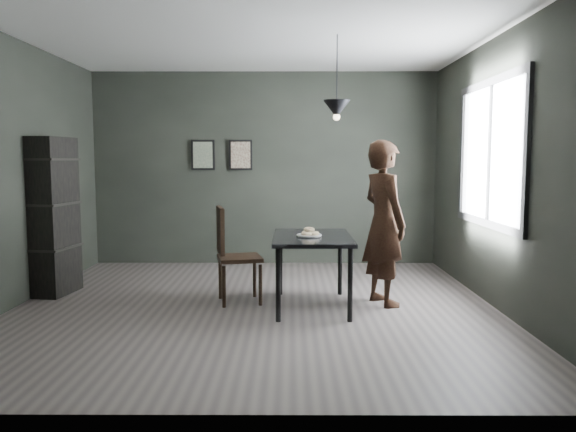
{
  "coord_description": "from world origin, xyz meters",
  "views": [
    {
      "loc": [
        0.37,
        -5.74,
        1.53
      ],
      "look_at": [
        0.35,
        0.05,
        0.95
      ],
      "focal_mm": 35.0,
      "sensor_mm": 36.0,
      "label": 1
    }
  ],
  "objects_px": {
    "cafe_table": "(312,243)",
    "wood_chair": "(231,248)",
    "white_plate": "(309,236)",
    "woman": "(384,223)",
    "pendant_lamp": "(337,109)",
    "shelf_unit": "(53,216)"
  },
  "relations": [
    {
      "from": "wood_chair",
      "to": "pendant_lamp",
      "type": "height_order",
      "value": "pendant_lamp"
    },
    {
      "from": "woman",
      "to": "wood_chair",
      "type": "relative_size",
      "value": 1.68
    },
    {
      "from": "cafe_table",
      "to": "white_plate",
      "type": "distance_m",
      "value": 0.11
    },
    {
      "from": "pendant_lamp",
      "to": "shelf_unit",
      "type": "bearing_deg",
      "value": 171.33
    },
    {
      "from": "woman",
      "to": "wood_chair",
      "type": "xyz_separation_m",
      "value": [
        -1.62,
        0.04,
        -0.28
      ]
    },
    {
      "from": "cafe_table",
      "to": "wood_chair",
      "type": "relative_size",
      "value": 1.16
    },
    {
      "from": "cafe_table",
      "to": "white_plate",
      "type": "relative_size",
      "value": 5.22
    },
    {
      "from": "cafe_table",
      "to": "shelf_unit",
      "type": "relative_size",
      "value": 0.67
    },
    {
      "from": "cafe_table",
      "to": "pendant_lamp",
      "type": "height_order",
      "value": "pendant_lamp"
    },
    {
      "from": "wood_chair",
      "to": "pendant_lamp",
      "type": "distance_m",
      "value": 1.84
    },
    {
      "from": "white_plate",
      "to": "pendant_lamp",
      "type": "bearing_deg",
      "value": 29.36
    },
    {
      "from": "cafe_table",
      "to": "pendant_lamp",
      "type": "relative_size",
      "value": 1.39
    },
    {
      "from": "pendant_lamp",
      "to": "white_plate",
      "type": "bearing_deg",
      "value": -150.64
    },
    {
      "from": "cafe_table",
      "to": "woman",
      "type": "height_order",
      "value": "woman"
    },
    {
      "from": "white_plate",
      "to": "wood_chair",
      "type": "bearing_deg",
      "value": 163.85
    },
    {
      "from": "white_plate",
      "to": "woman",
      "type": "bearing_deg",
      "value": 13.86
    },
    {
      "from": "shelf_unit",
      "to": "pendant_lamp",
      "type": "distance_m",
      "value": 3.41
    },
    {
      "from": "cafe_table",
      "to": "pendant_lamp",
      "type": "bearing_deg",
      "value": 21.8
    },
    {
      "from": "shelf_unit",
      "to": "woman",
      "type": "bearing_deg",
      "value": 0.85
    },
    {
      "from": "white_plate",
      "to": "woman",
      "type": "distance_m",
      "value": 0.83
    },
    {
      "from": "wood_chair",
      "to": "pendant_lamp",
      "type": "relative_size",
      "value": 1.2
    },
    {
      "from": "woman",
      "to": "shelf_unit",
      "type": "distance_m",
      "value": 3.71
    }
  ]
}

